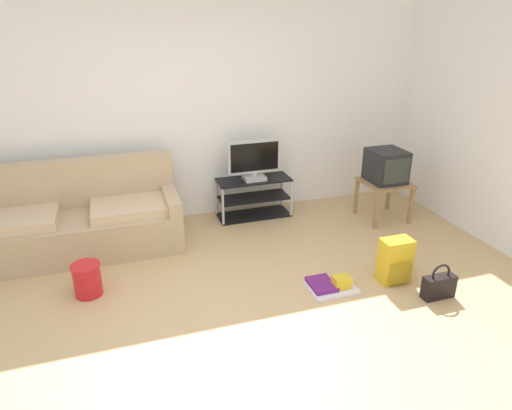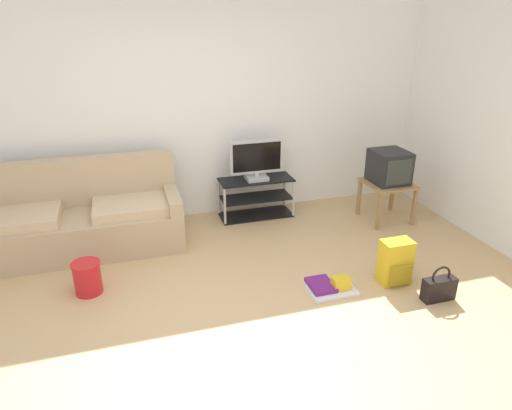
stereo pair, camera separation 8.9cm
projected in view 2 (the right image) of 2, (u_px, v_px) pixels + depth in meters
ground_plane at (239, 332)px, 3.68m from camera, size 9.00×9.80×0.02m
wall_back at (184, 107)px, 5.31m from camera, size 9.00×0.10×2.70m
wall_right at (503, 119)px, 4.70m from camera, size 0.10×3.60×2.70m
couch at (79, 219)px, 4.86m from camera, size 2.12×0.83×0.92m
tv_stand at (256, 197)px, 5.67m from camera, size 0.90×0.37×0.49m
flat_tv at (256, 161)px, 5.46m from camera, size 0.65×0.22×0.49m
side_table at (387, 188)px, 5.50m from camera, size 0.53×0.53×0.48m
crt_tv at (389, 167)px, 5.41m from camera, size 0.40×0.43×0.38m
backpack at (395, 262)px, 4.26m from camera, size 0.29×0.25×0.43m
handbag at (439, 288)px, 4.03m from camera, size 0.30×0.11×0.34m
cleaning_bucket at (87, 277)px, 4.12m from camera, size 0.26×0.26×0.30m
floor_tray at (330, 286)px, 4.19m from camera, size 0.43×0.34×0.14m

